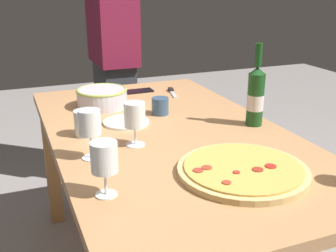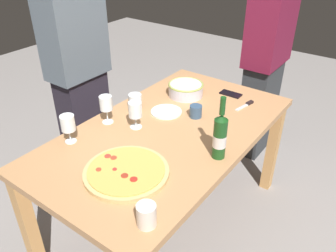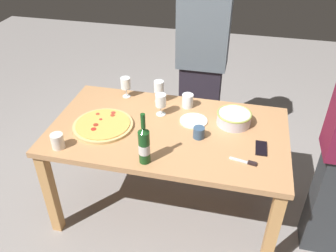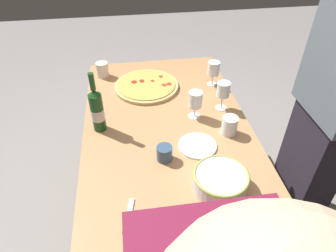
% 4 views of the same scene
% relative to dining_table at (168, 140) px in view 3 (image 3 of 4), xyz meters
% --- Properties ---
extents(ground_plane, '(8.00, 8.00, 0.00)m').
position_rel_dining_table_xyz_m(ground_plane, '(0.00, 0.00, -0.66)').
color(ground_plane, gray).
extents(dining_table, '(1.60, 0.90, 0.75)m').
position_rel_dining_table_xyz_m(dining_table, '(0.00, 0.00, 0.00)').
color(dining_table, tan).
rests_on(dining_table, ground).
extents(pizza, '(0.41, 0.41, 0.03)m').
position_rel_dining_table_xyz_m(pizza, '(-0.44, -0.08, 0.11)').
color(pizza, tan).
rests_on(pizza, dining_table).
extents(serving_bowl, '(0.24, 0.24, 0.09)m').
position_rel_dining_table_xyz_m(serving_bowl, '(0.43, 0.16, 0.14)').
color(serving_bowl, silver).
rests_on(serving_bowl, dining_table).
extents(wine_bottle, '(0.07, 0.07, 0.34)m').
position_rel_dining_table_xyz_m(wine_bottle, '(-0.06, -0.36, 0.22)').
color(wine_bottle, '#18481B').
rests_on(wine_bottle, dining_table).
extents(wine_glass_near_pizza, '(0.07, 0.07, 0.17)m').
position_rel_dining_table_xyz_m(wine_glass_near_pizza, '(-0.15, 0.34, 0.22)').
color(wine_glass_near_pizza, white).
rests_on(wine_glass_near_pizza, dining_table).
extents(wine_glass_by_bottle, '(0.08, 0.08, 0.16)m').
position_rel_dining_table_xyz_m(wine_glass_by_bottle, '(-0.41, 0.35, 0.20)').
color(wine_glass_by_bottle, white).
rests_on(wine_glass_by_bottle, dining_table).
extents(wine_glass_far_left, '(0.08, 0.08, 0.16)m').
position_rel_dining_table_xyz_m(wine_glass_far_left, '(-0.09, 0.16, 0.21)').
color(wine_glass_far_left, white).
rests_on(wine_glass_far_left, dining_table).
extents(cup_amber, '(0.08, 0.08, 0.10)m').
position_rel_dining_table_xyz_m(cup_amber, '(-0.62, -0.35, 0.14)').
color(cup_amber, silver).
rests_on(cup_amber, dining_table).
extents(cup_ceramic, '(0.08, 0.08, 0.10)m').
position_rel_dining_table_xyz_m(cup_ceramic, '(0.08, 0.31, 0.14)').
color(cup_ceramic, white).
rests_on(cup_ceramic, dining_table).
extents(cup_spare, '(0.08, 0.08, 0.08)m').
position_rel_dining_table_xyz_m(cup_spare, '(0.22, -0.05, 0.13)').
color(cup_spare, '#35506E').
rests_on(cup_spare, dining_table).
extents(side_plate, '(0.19, 0.19, 0.01)m').
position_rel_dining_table_xyz_m(side_plate, '(0.15, 0.13, 0.10)').
color(side_plate, white).
rests_on(side_plate, dining_table).
extents(cell_phone, '(0.07, 0.14, 0.01)m').
position_rel_dining_table_xyz_m(cell_phone, '(0.62, -0.08, 0.10)').
color(cell_phone, black).
rests_on(cell_phone, dining_table).
extents(pizza_knife, '(0.17, 0.06, 0.02)m').
position_rel_dining_table_xyz_m(pizza_knife, '(0.54, -0.24, 0.10)').
color(pizza_knife, silver).
rests_on(pizza_knife, dining_table).
extents(person_host, '(0.41, 0.24, 1.70)m').
position_rel_dining_table_xyz_m(person_host, '(0.10, 0.85, 0.21)').
color(person_host, '#241F29').
rests_on(person_host, ground).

